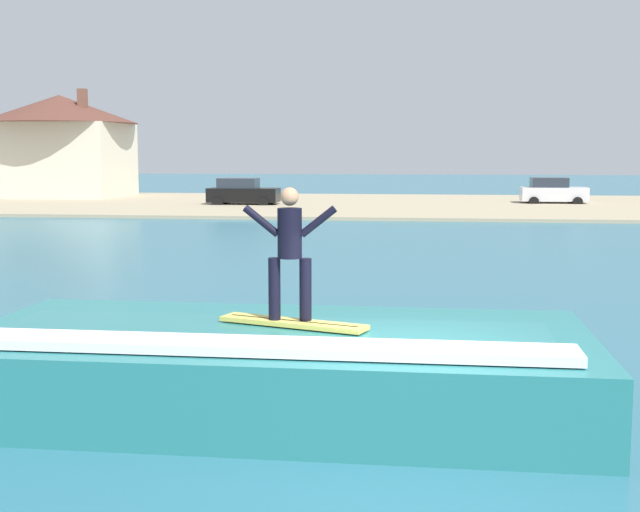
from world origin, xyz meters
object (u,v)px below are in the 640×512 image
object	(u,v)px
wave_crest	(277,368)
tree_tall_bare	(31,131)
surfer	(290,246)
car_far_shore	(553,191)
car_near_shore	(242,192)
house_with_chimney	(60,140)
surfboard	(293,323)

from	to	relation	value
wave_crest	tree_tall_bare	world-z (taller)	tree_tall_bare
surfer	car_far_shore	distance (m)	47.80
car_near_shore	tree_tall_bare	distance (m)	19.36
wave_crest	car_near_shore	size ratio (longest dim) A/B	1.85
car_far_shore	house_with_chimney	bearing A→B (deg)	173.77
surfboard	wave_crest	bearing A→B (deg)	137.33
wave_crest	surfboard	world-z (taller)	surfboard
surfboard	car_far_shore	distance (m)	47.81
surfer	house_with_chimney	distance (m)	56.99
tree_tall_bare	surfboard	bearing A→B (deg)	-60.73
house_with_chimney	car_near_shore	bearing A→B (deg)	-26.31
car_near_shore	tree_tall_bare	world-z (taller)	tree_tall_bare
car_near_shore	house_with_chimney	distance (m)	17.94
surfboard	car_near_shore	distance (m)	44.11
wave_crest	car_near_shore	bearing A→B (deg)	103.21
wave_crest	house_with_chimney	world-z (taller)	house_with_chimney
house_with_chimney	surfboard	bearing A→B (deg)	-62.82
surfer	tree_tall_bare	world-z (taller)	tree_tall_bare
house_with_chimney	tree_tall_bare	distance (m)	2.19
surfer	tree_tall_bare	xyz separation A→B (m)	(-27.84, 49.71, 2.88)
house_with_chimney	tree_tall_bare	xyz separation A→B (m)	(-1.84, -0.96, 0.68)
surfer	car_near_shore	distance (m)	44.08
tree_tall_bare	car_near_shore	bearing A→B (deg)	-21.23
wave_crest	surfboard	bearing A→B (deg)	-42.67
surfer	house_with_chimney	size ratio (longest dim) A/B	0.15
surfer	tree_tall_bare	bearing A→B (deg)	119.25
car_far_shore	tree_tall_bare	world-z (taller)	tree_tall_bare
surfboard	surfer	xyz separation A→B (m)	(-0.04, 0.04, 1.01)
surfer	car_far_shore	bearing A→B (deg)	78.07
surfboard	surfer	distance (m)	1.01
car_near_shore	house_with_chimney	xyz separation A→B (m)	(-15.77, 7.80, 3.51)
wave_crest	house_with_chimney	size ratio (longest dim) A/B	0.72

